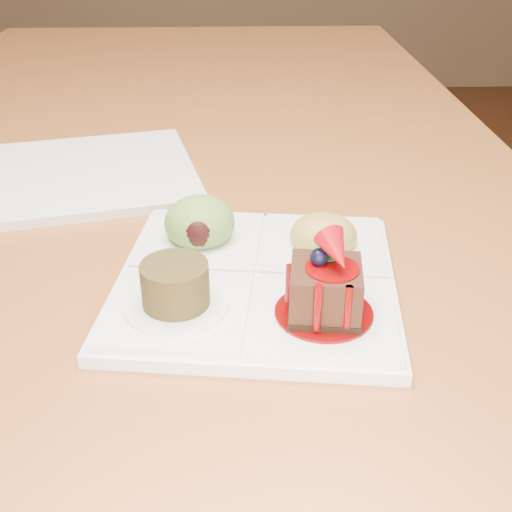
{
  "coord_description": "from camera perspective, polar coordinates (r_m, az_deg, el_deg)",
  "views": [
    {
      "loc": [
        0.1,
        -0.91,
        1.08
      ],
      "look_at": [
        0.12,
        -0.4,
        0.79
      ],
      "focal_mm": 45.0,
      "sensor_mm": 36.0,
      "label": 1
    }
  ],
  "objects": [
    {
      "name": "dining_table",
      "position": [
        1.0,
        -7.69,
        6.31
      ],
      "size": [
        1.0,
        1.8,
        0.75
      ],
      "color": "#965426",
      "rests_on": "ground"
    },
    {
      "name": "sampler_plate",
      "position": [
        0.6,
        -0.16,
        -1.04
      ],
      "size": [
        0.29,
        0.29,
        0.1
      ],
      "rotation": [
        0.0,
        0.0,
        -0.12
      ],
      "color": "white",
      "rests_on": "dining_table"
    },
    {
      "name": "second_plate",
      "position": [
        0.87,
        -14.37,
        7.11
      ],
      "size": [
        0.31,
        0.31,
        0.01
      ],
      "primitive_type": "cube",
      "rotation": [
        0.0,
        0.0,
        0.23
      ],
      "color": "white",
      "rests_on": "dining_table"
    },
    {
      "name": "ground",
      "position": [
        1.41,
        -5.71,
        -19.91
      ],
      "size": [
        6.0,
        6.0,
        0.0
      ],
      "primitive_type": "plane",
      "color": "#522917"
    }
  ]
}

